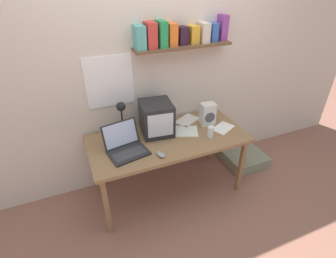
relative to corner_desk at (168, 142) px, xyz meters
name	(u,v)px	position (x,y,z in m)	size (l,w,h in m)	color
ground_plane	(168,189)	(0.00, 0.00, -0.65)	(12.00, 12.00, 0.00)	#94614F
back_wall	(153,67)	(0.01, 0.42, 0.66)	(5.60, 0.24, 2.60)	beige
corner_desk	(168,142)	(0.00, 0.00, 0.00)	(1.58, 0.73, 0.71)	olive
crt_monitor	(157,118)	(-0.07, 0.14, 0.23)	(0.34, 0.36, 0.33)	#232326
laptop	(125,145)	(-0.45, -0.05, 0.12)	(0.40, 0.37, 0.25)	#232326
desk_lamp	(122,115)	(-0.40, 0.21, 0.30)	(0.13, 0.16, 0.38)	black
juice_glass	(211,132)	(0.40, -0.15, 0.11)	(0.06, 0.06, 0.11)	white
space_heater	(208,114)	(0.49, 0.08, 0.18)	(0.16, 0.12, 0.24)	silver
computer_mouse	(161,154)	(-0.18, -0.25, 0.08)	(0.08, 0.12, 0.03)	gray
printed_handout	(223,128)	(0.61, -0.06, 0.06)	(0.28, 0.25, 0.00)	white
loose_paper_near_monitor	(184,131)	(0.20, 0.04, 0.06)	(0.34, 0.30, 0.00)	silver
loose_paper_near_laptop	(187,120)	(0.33, 0.24, 0.06)	(0.31, 0.27, 0.00)	white
floor_cushion	(243,157)	(1.09, 0.08, -0.58)	(0.49, 0.49, 0.14)	gray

